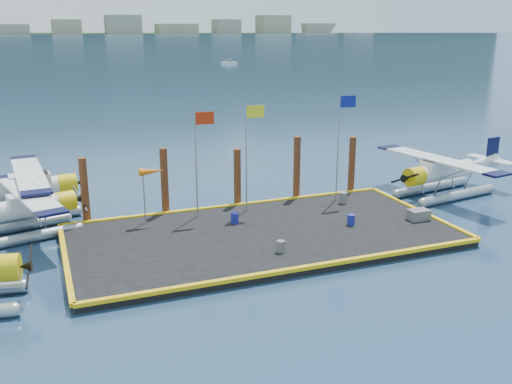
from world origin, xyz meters
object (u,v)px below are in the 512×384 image
flagpole_red (199,148)px  piling_1 (165,183)px  drum_5 (235,218)px  drum_3 (281,246)px  seaplane_c (24,192)px  seaplane_d (441,174)px  crate (419,215)px  piling_3 (297,170)px  piling_0 (85,193)px  piling_4 (352,167)px  windsock (152,173)px  seaplane_b (23,212)px  drum_4 (343,198)px  flagpole_blue (341,132)px  flagpole_yellow (249,142)px  piling_2 (237,180)px  drum_2 (351,220)px

flagpole_red → piling_1: 3.28m
drum_5 → drum_3: bearing=-81.6°
seaplane_c → piling_1: (7.75, -3.23, 0.55)m
seaplane_d → flagpole_red: 16.52m
drum_3 → flagpole_red: flagpole_red is taller
drum_5 → crate: size_ratio=0.52×
piling_1 → piling_3: bearing=0.0°
crate → piling_0: piling_0 is taller
seaplane_c → piling_4: 20.51m
seaplane_c → piling_3: 16.58m
seaplane_d → windsock: size_ratio=3.19×
seaplane_b → drum_4: size_ratio=13.44×
windsock → flagpole_blue: bearing=-0.0°
windsock → drum_3: bearing=-54.0°
seaplane_d → drum_3: bearing=103.2°
flagpole_yellow → piling_1: flagpole_yellow is taller
seaplane_c → drum_4: (18.34, -5.61, -0.81)m
piling_1 → piling_3: size_ratio=0.98×
flagpole_red → piling_2: bearing=29.8°
piling_0 → piling_1: 4.50m
piling_2 → flagpole_blue: bearing=-14.5°
windsock → flagpole_red: bearing=0.0°
piling_3 → crate: bearing=-55.9°
drum_4 → piling_3: 3.46m
flagpole_red → piling_2: flagpole_red is taller
piling_1 → drum_3: bearing=-65.2°
flagpole_blue → piling_1: size_ratio=1.55×
drum_2 → windsock: 11.25m
flagpole_blue → piling_1: (-10.70, 1.60, -2.59)m
piling_3 → drum_3: bearing=-119.6°
seaplane_d → drum_5: size_ratio=16.30×
drum_2 → drum_5: bearing=156.4°
windsock → seaplane_c: bearing=144.3°
piling_4 → flagpole_yellow: bearing=-168.4°
seaplane_b → windsock: size_ratio=2.95×
piling_0 → flagpole_yellow: bearing=-9.9°
flagpole_yellow → piling_3: (3.80, 1.60, -2.36)m
seaplane_c → drum_5: 12.79m
seaplane_d → flagpole_blue: (-7.26, 0.69, 3.15)m
flagpole_red → piling_4: 11.17m
seaplane_d → drum_4: 7.41m
drum_2 → piling_2: 7.64m
seaplane_c → piling_2: 12.67m
seaplane_d → flagpole_red: bearing=77.9°
flagpole_yellow → seaplane_d: bearing=-3.0°
drum_5 → piling_1: bearing=131.8°
piling_2 → drum_5: bearing=-111.8°
drum_5 → piling_0: piling_0 is taller
flagpole_red → drum_3: bearing=-72.5°
flagpole_yellow → flagpole_red: bearing=180.0°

